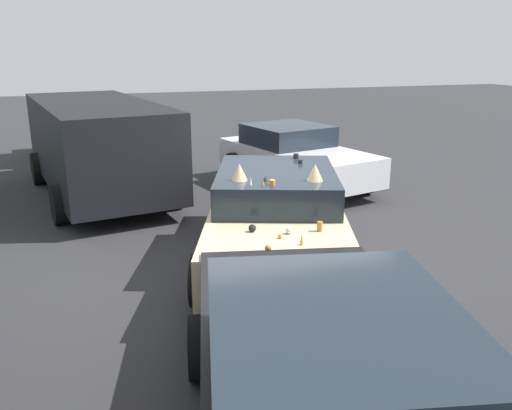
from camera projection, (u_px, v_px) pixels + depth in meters
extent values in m
plane|color=#2D2D30|center=(276.00, 262.00, 7.71)|extent=(60.00, 60.00, 0.00)
cube|color=beige|center=(276.00, 224.00, 7.54)|extent=(4.70, 3.13, 0.64)
cube|color=#1E2833|center=(276.00, 185.00, 7.53)|extent=(2.56, 2.26, 0.43)
cylinder|color=black|center=(354.00, 282.00, 6.30)|extent=(0.68, 0.42, 0.64)
cylinder|color=black|center=(201.00, 281.00, 6.35)|extent=(0.68, 0.42, 0.64)
cylinder|color=black|center=(330.00, 214.00, 8.89)|extent=(0.68, 0.42, 0.64)
cylinder|color=black|center=(221.00, 213.00, 8.93)|extent=(0.68, 0.42, 0.64)
ellipsoid|color=black|center=(357.00, 265.00, 5.97)|extent=(0.11, 0.06, 0.12)
ellipsoid|color=black|center=(196.00, 266.00, 5.77)|extent=(0.16, 0.07, 0.09)
ellipsoid|color=black|center=(350.00, 257.00, 6.53)|extent=(0.19, 0.08, 0.12)
ellipsoid|color=black|center=(343.00, 238.00, 7.14)|extent=(0.12, 0.06, 0.16)
ellipsoid|color=black|center=(221.00, 200.00, 8.76)|extent=(0.15, 0.07, 0.16)
ellipsoid|color=black|center=(203.00, 248.00, 6.37)|extent=(0.16, 0.07, 0.08)
ellipsoid|color=black|center=(335.00, 208.00, 8.06)|extent=(0.13, 0.06, 0.08)
ellipsoid|color=black|center=(333.00, 196.00, 8.30)|extent=(0.19, 0.08, 0.14)
cone|color=tan|center=(302.00, 239.00, 5.83)|extent=(0.06, 0.06, 0.13)
sphere|color=orange|center=(280.00, 236.00, 6.04)|extent=(0.05, 0.05, 0.05)
sphere|color=silver|center=(289.00, 231.00, 6.18)|extent=(0.08, 0.08, 0.08)
sphere|color=#A87A38|center=(268.00, 248.00, 5.65)|extent=(0.07, 0.07, 0.07)
cylinder|color=#A87A38|center=(320.00, 226.00, 6.26)|extent=(0.08, 0.08, 0.12)
sphere|color=black|center=(252.00, 228.00, 6.25)|extent=(0.09, 0.09, 0.09)
cone|color=#A87A38|center=(263.00, 182.00, 6.65)|extent=(0.05, 0.05, 0.08)
cylinder|color=orange|center=(272.00, 182.00, 6.67)|extent=(0.10, 0.10, 0.07)
cone|color=silver|center=(251.00, 181.00, 6.68)|extent=(0.05, 0.05, 0.10)
cylinder|color=black|center=(296.00, 156.00, 8.25)|extent=(0.09, 0.09, 0.07)
cone|color=black|center=(265.00, 179.00, 6.85)|extent=(0.10, 0.10, 0.06)
cylinder|color=black|center=(300.00, 162.00, 7.88)|extent=(0.09, 0.09, 0.06)
cone|color=#D8BC7F|center=(315.00, 172.00, 6.86)|extent=(0.21, 0.21, 0.22)
cone|color=#D8BC7F|center=(239.00, 172.00, 6.89)|extent=(0.21, 0.21, 0.22)
cube|color=black|center=(97.00, 142.00, 10.89)|extent=(5.64, 2.96, 1.64)
cube|color=#1E2833|center=(119.00, 140.00, 9.21)|extent=(0.43, 1.82, 0.59)
cylinder|color=black|center=(174.00, 190.00, 10.23)|extent=(0.75, 0.36, 0.72)
cylinder|color=black|center=(59.00, 204.00, 9.28)|extent=(0.75, 0.36, 0.72)
cylinder|color=black|center=(130.00, 159.00, 12.95)|extent=(0.75, 0.36, 0.72)
cylinder|color=black|center=(38.00, 168.00, 12.00)|extent=(0.75, 0.36, 0.72)
cube|color=white|center=(76.00, 139.00, 14.24)|extent=(4.75, 2.20, 0.70)
cube|color=#1E2833|center=(72.00, 114.00, 14.45)|extent=(2.34, 1.79, 0.54)
cylinder|color=black|center=(119.00, 157.00, 13.44)|extent=(0.66, 0.29, 0.63)
cylinder|color=black|center=(46.00, 163.00, 12.75)|extent=(0.66, 0.29, 0.63)
cylinder|color=black|center=(101.00, 140.00, 15.92)|extent=(0.66, 0.29, 0.63)
cylinder|color=black|center=(39.00, 144.00, 15.23)|extent=(0.66, 0.29, 0.63)
cube|color=white|center=(296.00, 161.00, 11.65)|extent=(4.23, 2.63, 0.62)
cube|color=#1E2833|center=(288.00, 135.00, 11.78)|extent=(1.96, 1.93, 0.44)
cylinder|color=black|center=(364.00, 179.00, 11.19)|extent=(0.70, 0.38, 0.67)
cylinder|color=black|center=(297.00, 190.00, 10.29)|extent=(0.70, 0.38, 0.67)
cylinder|color=black|center=(296.00, 159.00, 13.16)|extent=(0.70, 0.38, 0.67)
cylinder|color=black|center=(234.00, 167.00, 12.25)|extent=(0.70, 0.38, 0.67)
cube|color=black|center=(325.00, 406.00, 3.71)|extent=(4.52, 2.60, 0.68)
cube|color=#1E2833|center=(336.00, 347.00, 3.35)|extent=(2.18, 1.95, 0.51)
cylinder|color=black|center=(200.00, 347.00, 4.97)|extent=(0.65, 0.35, 0.62)
cylinder|color=black|center=(384.00, 338.00, 5.14)|extent=(0.65, 0.35, 0.62)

